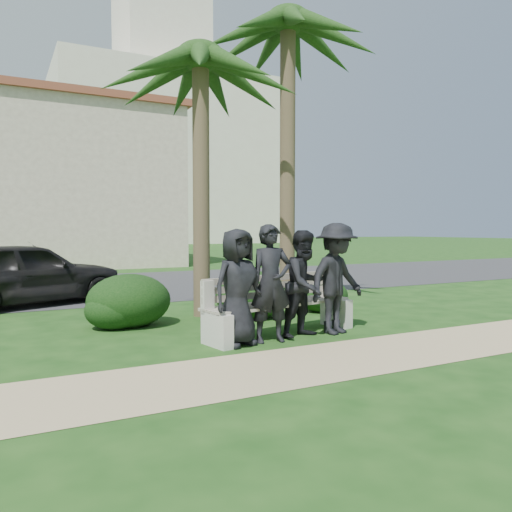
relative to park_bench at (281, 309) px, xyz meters
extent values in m
plane|color=#163E11|center=(0.48, 0.19, -0.41)|extent=(160.00, 160.00, 0.00)
cube|color=tan|center=(0.48, -1.61, -0.41)|extent=(30.00, 1.60, 0.01)
cube|color=#2D2D30|center=(0.48, 8.19, -0.41)|extent=(160.00, 8.00, 0.01)
cube|color=#B8AC8A|center=(-0.52, 18.19, 3.09)|extent=(8.00, 8.00, 7.00)
cube|color=brown|center=(-0.52, 18.19, 6.74)|extent=(8.40, 8.40, 0.30)
cube|color=#EDE0C6|center=(14.48, 55.19, 9.59)|extent=(26.00, 18.00, 20.00)
cube|color=#EDE0C6|center=(14.48, 55.19, 25.59)|extent=(10.00, 10.00, 12.00)
cube|color=#A9A18D|center=(0.00, -0.04, 0.08)|extent=(2.68, 1.06, 0.04)
cube|color=#A9A18D|center=(0.00, 0.22, 0.35)|extent=(2.58, 0.52, 0.30)
cube|color=beige|center=(-1.22, -0.04, -0.17)|extent=(0.28, 0.62, 0.48)
cube|color=beige|center=(1.22, -0.04, -0.17)|extent=(0.28, 0.62, 0.48)
imported|color=black|center=(-0.91, -0.33, 0.42)|extent=(0.92, 0.72, 1.67)
imported|color=black|center=(-0.38, -0.36, 0.46)|extent=(0.68, 0.48, 1.74)
imported|color=black|center=(0.27, -0.29, 0.41)|extent=(0.95, 0.83, 1.65)
imported|color=black|center=(0.84, -0.32, 0.47)|extent=(1.27, 0.92, 1.77)
ellipsoid|color=black|center=(-2.20, 1.71, -0.07)|extent=(1.05, 0.87, 0.68)
ellipsoid|color=black|center=(-1.97, 1.80, 0.05)|extent=(1.43, 1.18, 0.93)
ellipsoid|color=black|center=(0.34, 1.53, -0.04)|extent=(1.14, 0.94, 0.74)
ellipsoid|color=black|center=(0.28, 1.58, 0.05)|extent=(1.41, 1.16, 0.92)
ellipsoid|color=black|center=(1.89, 1.55, -0.07)|extent=(1.05, 0.87, 0.69)
cylinder|color=brown|center=(-0.49, 2.20, 2.04)|extent=(0.32, 0.32, 4.91)
cylinder|color=brown|center=(1.48, 2.30, 2.58)|extent=(0.32, 0.32, 5.98)
imported|color=black|center=(-3.44, 5.17, 0.29)|extent=(4.45, 3.05, 1.41)
camera|label=1|loc=(-3.90, -6.75, 1.25)|focal=35.00mm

